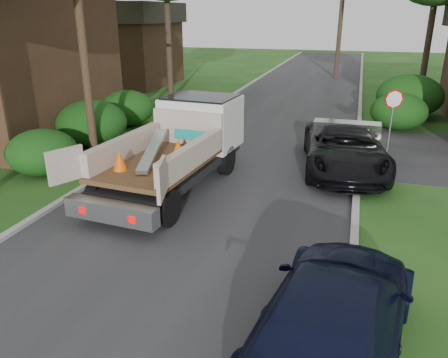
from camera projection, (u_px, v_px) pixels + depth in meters
ground at (179, 238)px, 10.68m from camera, size 120.00×120.00×0.00m
road at (264, 136)px, 19.63m from camera, size 8.00×90.00×0.02m
curb_left at (179, 128)px, 20.71m from camera, size 0.20×90.00×0.12m
curb_right at (358, 142)px, 18.50m from camera, size 0.20×90.00×0.12m
stop_sign at (393, 108)px, 16.70m from camera, size 0.71×0.32×2.48m
utility_pole at (79, 13)px, 14.77m from camera, size 2.42×1.25×10.00m
house_left_far at (122, 43)px, 32.91m from camera, size 7.56×7.56×6.00m
hedge_left_a at (42, 152)px, 14.76m from camera, size 2.34×2.34×1.53m
hedge_left_b at (92, 123)px, 17.91m from camera, size 2.86×2.86×1.87m
hedge_left_c at (127, 108)px, 21.16m from camera, size 2.60×2.60×1.70m
hedge_right_a at (399, 111)px, 20.45m from camera, size 2.60×2.60×1.70m
hedge_right_b at (410, 96)px, 22.86m from camera, size 3.38×3.38×2.21m
flatbed_truck at (186, 138)px, 14.05m from camera, size 3.34×6.93×2.55m
black_pickup at (345, 148)px, 15.09m from camera, size 3.39×6.04×1.60m
navy_suv at (334, 317)px, 6.75m from camera, size 2.92×5.57×1.54m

